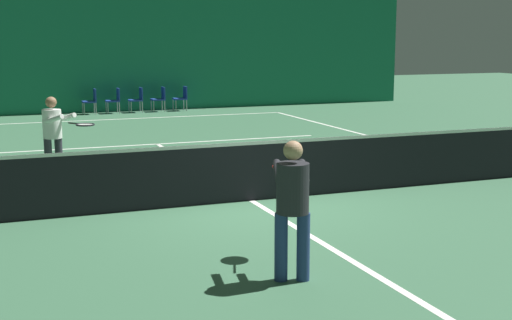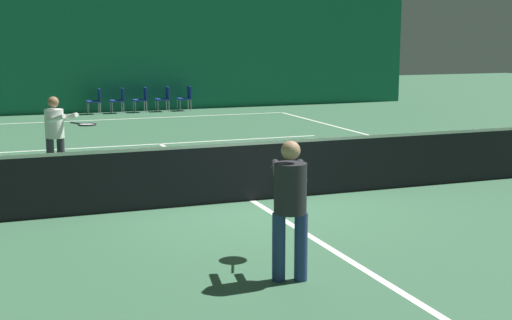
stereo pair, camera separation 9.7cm
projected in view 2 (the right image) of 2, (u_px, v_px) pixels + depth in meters
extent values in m
plane|color=#386647|center=(252.00, 201.00, 11.38)|extent=(60.00, 60.00, 0.00)
cube|color=#196B4C|center=(106.00, 52.00, 24.14)|extent=(23.00, 0.12, 4.06)
cube|color=white|center=(120.00, 119.00, 22.34)|extent=(11.00, 0.10, 0.00)
cube|color=white|center=(160.00, 144.00, 17.28)|extent=(8.25, 0.10, 0.00)
cube|color=white|center=(252.00, 200.00, 11.38)|extent=(0.10, 12.80, 0.00)
cube|color=black|center=(252.00, 171.00, 11.30)|extent=(11.90, 0.02, 0.95)
cube|color=white|center=(252.00, 143.00, 11.22)|extent=(11.90, 0.02, 0.05)
cylinder|color=navy|center=(279.00, 247.00, 7.62)|extent=(0.18, 0.18, 0.75)
cylinder|color=navy|center=(301.00, 247.00, 7.62)|extent=(0.18, 0.18, 0.75)
cylinder|color=#232328|center=(290.00, 188.00, 7.51)|extent=(0.44, 0.44, 0.54)
sphere|color=tan|center=(291.00, 151.00, 7.44)|extent=(0.21, 0.21, 0.21)
cylinder|color=#232328|center=(276.00, 173.00, 7.73)|extent=(0.25, 0.51, 0.22)
cylinder|color=#232328|center=(302.00, 172.00, 7.73)|extent=(0.25, 0.51, 0.22)
cylinder|color=black|center=(286.00, 171.00, 8.13)|extent=(0.13, 0.30, 0.03)
torus|color=red|center=(285.00, 167.00, 8.43)|extent=(0.42, 0.42, 0.03)
cylinder|color=silver|center=(285.00, 167.00, 8.43)|extent=(0.35, 0.35, 0.00)
cylinder|color=#2D2D38|center=(61.00, 157.00, 13.29)|extent=(0.19, 0.19, 0.73)
cylinder|color=#2D2D38|center=(51.00, 158.00, 13.11)|extent=(0.19, 0.19, 0.73)
cylinder|color=white|center=(54.00, 124.00, 13.09)|extent=(0.47, 0.47, 0.53)
sphere|color=#936B4C|center=(53.00, 102.00, 13.02)|extent=(0.20, 0.20, 0.20)
cylinder|color=white|center=(68.00, 117.00, 13.03)|extent=(0.34, 0.48, 0.21)
cylinder|color=white|center=(56.00, 119.00, 12.81)|extent=(0.34, 0.48, 0.21)
cylinder|color=black|center=(76.00, 123.00, 12.69)|extent=(0.18, 0.28, 0.03)
torus|color=black|center=(87.00, 125.00, 12.51)|extent=(0.45, 0.45, 0.03)
cylinder|color=silver|center=(87.00, 125.00, 12.51)|extent=(0.38, 0.38, 0.00)
cylinder|color=#99999E|center=(87.00, 108.00, 23.86)|extent=(0.03, 0.03, 0.39)
cylinder|color=#99999E|center=(89.00, 109.00, 23.51)|extent=(0.03, 0.03, 0.39)
cylinder|color=#99999E|center=(99.00, 107.00, 23.99)|extent=(0.03, 0.03, 0.39)
cylinder|color=#99999E|center=(100.00, 109.00, 23.64)|extent=(0.03, 0.03, 0.39)
cube|color=navy|center=(93.00, 102.00, 23.72)|extent=(0.44, 0.44, 0.05)
cube|color=navy|center=(99.00, 95.00, 23.75)|extent=(0.04, 0.44, 0.40)
cylinder|color=#99999E|center=(110.00, 107.00, 24.13)|extent=(0.03, 0.03, 0.39)
cylinder|color=#99999E|center=(112.00, 108.00, 23.78)|extent=(0.03, 0.03, 0.39)
cylinder|color=#99999E|center=(122.00, 107.00, 24.27)|extent=(0.03, 0.03, 0.39)
cylinder|color=#99999E|center=(124.00, 108.00, 23.92)|extent=(0.03, 0.03, 0.39)
cube|color=navy|center=(117.00, 101.00, 23.99)|extent=(0.44, 0.44, 0.05)
cube|color=navy|center=(123.00, 94.00, 24.02)|extent=(0.04, 0.44, 0.40)
cylinder|color=#99999E|center=(133.00, 106.00, 24.40)|extent=(0.03, 0.03, 0.39)
cylinder|color=#99999E|center=(135.00, 107.00, 24.05)|extent=(0.03, 0.03, 0.39)
cylinder|color=#99999E|center=(144.00, 106.00, 24.54)|extent=(0.03, 0.03, 0.39)
cylinder|color=#99999E|center=(147.00, 107.00, 24.19)|extent=(0.03, 0.03, 0.39)
cube|color=navy|center=(140.00, 100.00, 24.26)|extent=(0.44, 0.44, 0.05)
cube|color=navy|center=(145.00, 93.00, 24.29)|extent=(0.04, 0.44, 0.40)
cylinder|color=#99999E|center=(156.00, 105.00, 24.67)|extent=(0.03, 0.03, 0.39)
cylinder|color=#99999E|center=(158.00, 106.00, 24.32)|extent=(0.03, 0.03, 0.39)
cylinder|color=#99999E|center=(166.00, 105.00, 24.81)|extent=(0.03, 0.03, 0.39)
cylinder|color=#99999E|center=(169.00, 106.00, 24.46)|extent=(0.03, 0.03, 0.39)
cube|color=navy|center=(162.00, 99.00, 24.53)|extent=(0.44, 0.44, 0.05)
cube|color=navy|center=(168.00, 93.00, 24.56)|extent=(0.04, 0.44, 0.40)
cylinder|color=#99999E|center=(177.00, 105.00, 24.94)|extent=(0.03, 0.03, 0.39)
cylinder|color=#99999E|center=(180.00, 106.00, 24.59)|extent=(0.03, 0.03, 0.39)
cylinder|color=#99999E|center=(188.00, 104.00, 25.08)|extent=(0.03, 0.03, 0.39)
cylinder|color=#99999E|center=(191.00, 105.00, 24.73)|extent=(0.03, 0.03, 0.39)
cube|color=navy|center=(184.00, 99.00, 24.80)|extent=(0.44, 0.44, 0.05)
cube|color=navy|center=(189.00, 92.00, 24.83)|extent=(0.04, 0.44, 0.40)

